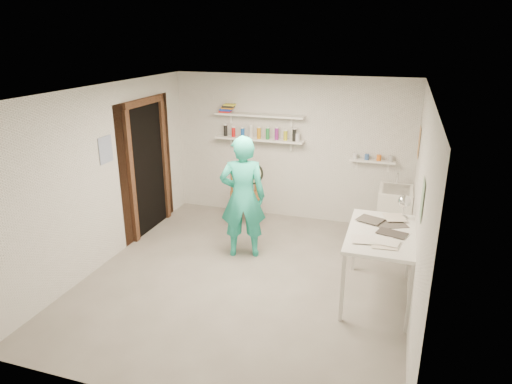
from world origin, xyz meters
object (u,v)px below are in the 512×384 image
(wooden_chair, at_px, (245,196))
(work_table, at_px, (379,265))
(desk_lamp, at_px, (404,201))
(belfast_sink, at_px, (395,199))
(man, at_px, (243,197))
(wall_clock, at_px, (252,173))

(wooden_chair, height_order, work_table, wooden_chair)
(work_table, relative_size, desk_lamp, 8.00)
(belfast_sink, bearing_deg, man, -151.85)
(wall_clock, height_order, work_table, wall_clock)
(man, distance_m, desk_lamp, 2.13)
(work_table, distance_m, desk_lamp, 0.86)
(belfast_sink, relative_size, work_table, 0.47)
(man, bearing_deg, wooden_chair, -89.83)
(man, height_order, work_table, man)
(wall_clock, height_order, desk_lamp, wall_clock)
(belfast_sink, distance_m, desk_lamp, 1.21)
(wall_clock, xyz_separation_m, work_table, (1.84, -0.80, -0.73))
(wooden_chair, relative_size, desk_lamp, 6.10)
(work_table, bearing_deg, belfast_sink, 86.22)
(wooden_chair, bearing_deg, work_table, -59.59)
(man, bearing_deg, wall_clock, -125.81)
(wooden_chair, bearing_deg, man, -95.49)
(wooden_chair, distance_m, desk_lamp, 2.76)
(belfast_sink, xyz_separation_m, desk_lamp, (0.10, -1.15, 0.38))
(wooden_chair, distance_m, work_table, 2.78)
(wall_clock, relative_size, work_table, 0.24)
(belfast_sink, distance_m, wooden_chair, 2.36)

